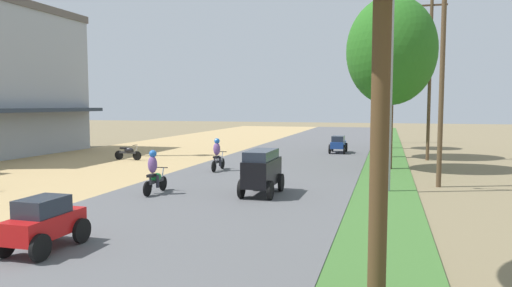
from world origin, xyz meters
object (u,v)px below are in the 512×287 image
object	(u,v)px
streetlamp_mid	(389,95)
motorbike_ahead_second	(154,173)
median_tree_third	(387,46)
motorbike_ahead_third	(218,155)
car_hatchback_red	(44,222)
car_sedan_blue	(338,143)
utility_pole_near	(442,68)
parked_motorbike_fifth	(128,152)
streetlamp_near	(391,75)
median_tree_second	(391,51)
median_tree_fourth	(386,71)
utility_pole_far	(430,76)
car_van_black	(262,169)

from	to	relation	value
streetlamp_mid	motorbike_ahead_second	bearing A→B (deg)	-106.92
median_tree_third	motorbike_ahead_third	xyz separation A→B (m)	(-8.12, -9.01, -6.29)
car_hatchback_red	car_sedan_blue	size ratio (longest dim) A/B	0.89
utility_pole_near	motorbike_ahead_second	size ratio (longest dim) A/B	5.25
parked_motorbike_fifth	motorbike_ahead_second	bearing A→B (deg)	-54.24
parked_motorbike_fifth	streetlamp_near	world-z (taller)	streetlamp_near
car_sedan_blue	motorbike_ahead_second	world-z (taller)	motorbike_ahead_second
streetlamp_near	median_tree_second	bearing A→B (deg)	89.77
median_tree_second	median_tree_fourth	size ratio (longest dim) A/B	1.15
car_hatchback_red	car_sedan_blue	xyz separation A→B (m)	(4.24, 23.99, -0.01)
streetlamp_near	car_sedan_blue	world-z (taller)	streetlamp_near
parked_motorbike_fifth	median_tree_third	bearing A→B (deg)	21.83
utility_pole_near	streetlamp_mid	bearing A→B (deg)	95.06
median_tree_second	streetlamp_near	xyz separation A→B (m)	(-0.03, -6.67, -1.61)
parked_motorbike_fifth	streetlamp_mid	distance (m)	24.18
median_tree_second	car_hatchback_red	world-z (taller)	median_tree_second
motorbike_ahead_third	utility_pole_far	bearing A→B (deg)	38.06
streetlamp_near	car_van_black	world-z (taller)	streetlamp_near
parked_motorbike_fifth	utility_pole_near	distance (m)	18.39
median_tree_second	streetlamp_near	size ratio (longest dim) A/B	1.14
motorbike_ahead_third	car_sedan_blue	bearing A→B (deg)	64.90
car_van_black	median_tree_second	bearing A→B (deg)	62.71
utility_pole_near	median_tree_fourth	bearing A→B (deg)	97.65
utility_pole_near	car_hatchback_red	xyz separation A→B (m)	(-9.62, -11.81, -4.17)
median_tree_third	car_sedan_blue	bearing A→B (deg)	152.42
parked_motorbike_fifth	utility_pole_far	distance (m)	18.97
median_tree_fourth	utility_pole_near	size ratio (longest dim) A/B	0.82
median_tree_fourth	motorbike_ahead_second	distance (m)	24.00
utility_pole_far	streetlamp_near	bearing A→B (deg)	-101.27
parked_motorbike_fifth	car_van_black	world-z (taller)	car_van_black
utility_pole_near	motorbike_ahead_third	xyz separation A→B (m)	(-10.37, 1.54, -4.06)
streetlamp_near	car_van_black	bearing A→B (deg)	-154.48
car_hatchback_red	median_tree_fourth	bearing A→B (deg)	75.73
median_tree_fourth	car_sedan_blue	size ratio (longest dim) A/B	3.44
median_tree_fourth	motorbike_ahead_third	distance (m)	18.23
motorbike_ahead_second	parked_motorbike_fifth	bearing A→B (deg)	125.76
utility_pole_near	car_hatchback_red	world-z (taller)	utility_pole_near
median_tree_third	median_tree_second	bearing A→B (deg)	-87.51
median_tree_fourth	utility_pole_near	world-z (taller)	utility_pole_near
car_sedan_blue	motorbike_ahead_third	distance (m)	11.75
median_tree_fourth	streetlamp_mid	world-z (taller)	median_tree_fourth
utility_pole_near	car_sedan_blue	distance (m)	13.95
streetlamp_mid	utility_pole_far	size ratio (longest dim) A/B	0.73
car_van_black	motorbike_ahead_second	xyz separation A→B (m)	(-3.94, -0.90, -0.17)
streetlamp_near	median_tree_third	bearing A→B (deg)	91.03
car_van_black	motorbike_ahead_second	world-z (taller)	car_van_black
parked_motorbike_fifth	car_sedan_blue	xyz separation A→B (m)	(11.91, 7.66, 0.19)
utility_pole_near	car_hatchback_red	bearing A→B (deg)	-129.18
car_hatchback_red	median_tree_second	bearing A→B (deg)	65.37
median_tree_third	car_van_black	size ratio (longest dim) A/B	4.15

